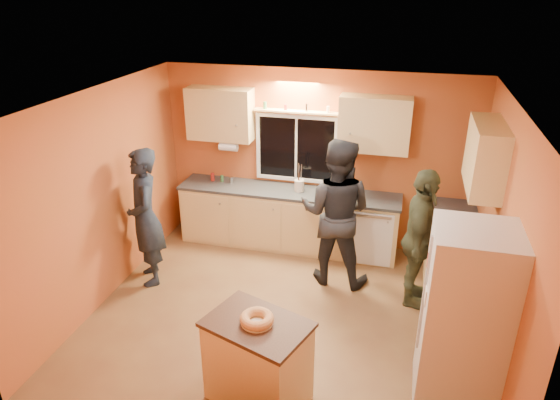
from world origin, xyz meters
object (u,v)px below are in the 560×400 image
(refrigerator, at_px, (464,319))
(person_center, at_px, (336,213))
(person_right, at_px, (419,239))
(person_left, at_px, (145,218))
(island, at_px, (258,361))

(refrigerator, bearing_deg, person_center, 129.31)
(person_center, xyz_separation_m, person_right, (1.05, -0.27, -0.10))
(refrigerator, relative_size, person_left, 0.98)
(person_left, bearing_deg, island, 17.33)
(person_left, relative_size, person_center, 0.94)
(island, distance_m, person_center, 2.36)
(refrigerator, height_order, person_center, person_center)
(island, bearing_deg, person_left, 159.99)
(person_left, height_order, person_right, person_left)
(person_center, bearing_deg, refrigerator, 133.55)
(refrigerator, height_order, person_right, refrigerator)
(person_left, distance_m, person_center, 2.43)
(person_center, bearing_deg, person_left, 19.09)
(person_left, xyz_separation_m, person_right, (3.40, 0.35, -0.04))
(person_left, bearing_deg, person_right, 62.85)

